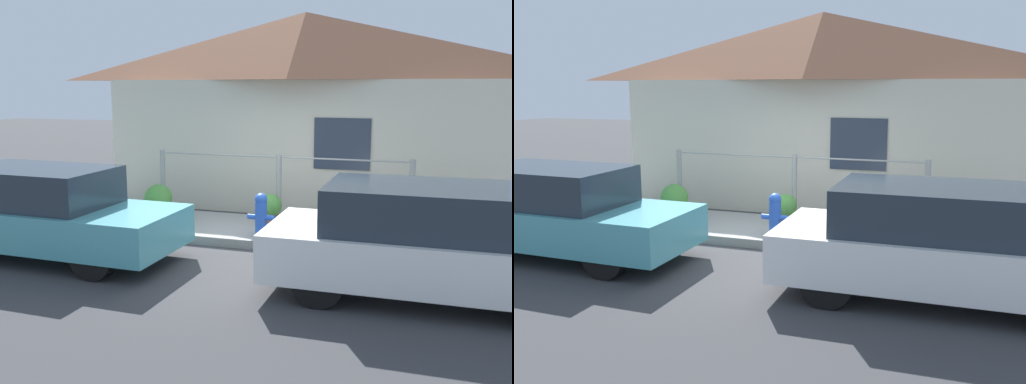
% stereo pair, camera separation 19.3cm
% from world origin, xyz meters
% --- Properties ---
extents(ground_plane, '(60.00, 60.00, 0.00)m').
position_xyz_m(ground_plane, '(0.00, 0.00, 0.00)').
color(ground_plane, '#38383A').
extents(sidewalk, '(24.00, 1.81, 0.15)m').
position_xyz_m(sidewalk, '(0.00, 0.91, 0.07)').
color(sidewalk, gray).
rests_on(sidewalk, ground_plane).
extents(house, '(8.53, 2.23, 4.13)m').
position_xyz_m(house, '(0.00, 3.57, 3.24)').
color(house, beige).
rests_on(house, ground_plane).
extents(fence, '(4.90, 0.10, 1.22)m').
position_xyz_m(fence, '(0.00, 1.66, 0.82)').
color(fence, '#999993').
rests_on(fence, sidewalk).
extents(car_left, '(4.29, 1.76, 1.39)m').
position_xyz_m(car_left, '(-2.94, -1.30, 0.70)').
color(car_left, teal).
rests_on(car_left, ground_plane).
extents(car_right, '(4.09, 1.75, 1.42)m').
position_xyz_m(car_right, '(2.74, -1.30, 0.71)').
color(car_right, white).
rests_on(car_right, ground_plane).
extents(fire_hydrant, '(0.46, 0.21, 0.73)m').
position_xyz_m(fire_hydrant, '(0.07, 0.34, 0.53)').
color(fire_hydrant, blue).
rests_on(fire_hydrant, sidewalk).
extents(potted_plant_near_hydrant, '(0.43, 0.43, 0.53)m').
position_xyz_m(potted_plant_near_hydrant, '(-0.07, 1.33, 0.43)').
color(potted_plant_near_hydrant, '#9E5638').
rests_on(potted_plant_near_hydrant, sidewalk).
extents(potted_plant_by_fence, '(0.54, 0.54, 0.61)m').
position_xyz_m(potted_plant_by_fence, '(-2.25, 1.16, 0.48)').
color(potted_plant_by_fence, brown).
rests_on(potted_plant_by_fence, sidewalk).
extents(potted_plant_corner, '(0.55, 0.55, 0.68)m').
position_xyz_m(potted_plant_corner, '(2.21, 1.22, 0.53)').
color(potted_plant_corner, brown).
rests_on(potted_plant_corner, sidewalk).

